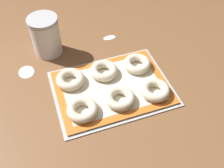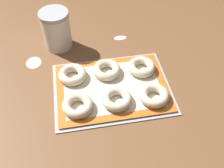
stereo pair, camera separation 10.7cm
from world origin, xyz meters
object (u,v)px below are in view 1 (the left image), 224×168
bagel_front_left (82,110)px  bagel_front_center (120,98)px  bagel_back_center (104,71)px  baking_tray (112,88)px  bagel_back_right (137,64)px  flour_canister (46,36)px  bagel_back_left (70,79)px  bagel_front_right (155,90)px

bagel_front_left → bagel_front_center: bearing=1.9°
bagel_back_center → bagel_front_center: bearing=-85.5°
baking_tray → bagel_back_right: bearing=27.7°
flour_canister → bagel_back_center: bearing=-50.2°
bagel_back_center → baking_tray: bearing=-84.5°
bagel_front_left → bagel_front_center: same height
bagel_front_left → flour_canister: bearing=98.0°
bagel_front_center → bagel_back_right: (0.13, 0.14, 0.00)m
bagel_back_left → flour_canister: 0.24m
bagel_back_center → flour_canister: (-0.18, 0.22, 0.06)m
bagel_back_left → bagel_back_right: bearing=-1.1°
bagel_back_left → flour_canister: bearing=101.7°
bagel_back_right → flour_canister: bearing=144.9°
baking_tray → bagel_front_right: bearing=-30.1°
bagel_back_left → bagel_front_left: bearing=-87.4°
bagel_front_right → bagel_back_left: same height
bagel_front_right → bagel_back_right: bearing=93.1°
baking_tray → bagel_back_right: size_ratio=4.01×
bagel_back_left → bagel_front_right: bearing=-28.8°
baking_tray → bagel_front_right: bagel_front_right is taller
baking_tray → bagel_front_center: 0.08m
bagel_front_center → bagel_back_left: size_ratio=1.00×
bagel_back_center → flour_canister: size_ratio=0.65×
bagel_back_right → flour_canister: (-0.32, 0.23, 0.06)m
flour_canister → bagel_back_right: bearing=-35.1°
baking_tray → flour_canister: flour_canister is taller
baking_tray → bagel_back_right: (0.13, 0.07, 0.02)m
bagel_back_left → flour_canister: (-0.05, 0.22, 0.06)m
baking_tray → bagel_front_center: size_ratio=4.01×
bagel_front_center → bagel_back_center: bearing=94.5°
bagel_front_center → bagel_back_left: 0.21m
bagel_front_left → bagel_back_center: same height
bagel_front_left → bagel_front_center: size_ratio=1.00×
bagel_back_left → bagel_back_right: 0.28m
bagel_front_right → flour_canister: 0.51m
baking_tray → bagel_front_right: (0.14, -0.08, 0.02)m
bagel_front_left → bagel_front_right: 0.28m
baking_tray → bagel_back_right: 0.15m
bagel_back_center → flour_canister: 0.29m
bagel_back_right → bagel_front_center: bearing=-131.7°
flour_canister → bagel_front_right: bearing=-48.8°
bagel_front_center → bagel_back_left: (-0.15, 0.15, 0.00)m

